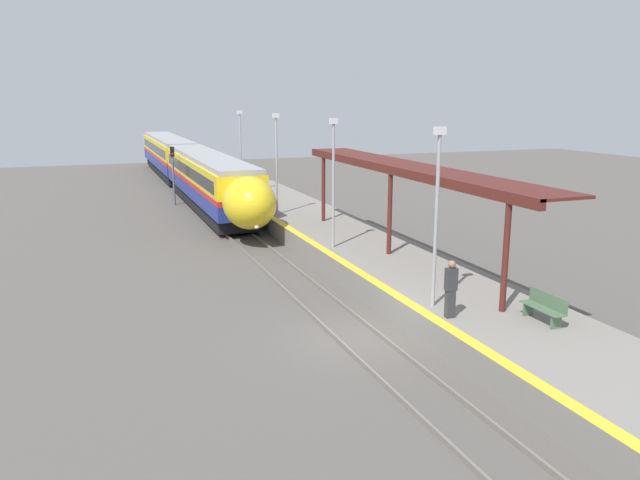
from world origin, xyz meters
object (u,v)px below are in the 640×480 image
object	(u,v)px
train	(187,165)
person_waiting	(451,288)
lamppost_far	(276,158)
lamppost_mid	(333,175)
platform_bench	(545,307)
railway_signal	(173,169)
lamppost_farthest	(240,147)
lamppost_near	(437,207)

from	to	relation	value
train	person_waiting	size ratio (longest dim) A/B	24.48
train	lamppost_far	distance (m)	17.61
person_waiting	lamppost_far	distance (m)	18.87
train	lamppost_mid	xyz separation A→B (m)	(2.46, -26.11, 2.05)
platform_bench	railway_signal	xyz separation A→B (m)	(-6.82, 31.16, 1.14)
person_waiting	lamppost_farthest	xyz separation A→B (m)	(0.09, 27.52, 2.32)
lamppost_farthest	lamppost_near	bearing A→B (deg)	-90.00
railway_signal	lamppost_farthest	world-z (taller)	lamppost_farthest
lamppost_near	lamppost_mid	bearing A→B (deg)	90.00
lamppost_mid	platform_bench	bearing A→B (deg)	-78.03
train	railway_signal	size ratio (longest dim) A/B	10.61
train	platform_bench	xyz separation A→B (m)	(4.85, -37.38, -0.75)
person_waiting	railway_signal	size ratio (longest dim) A/B	0.43
platform_bench	lamppost_mid	size ratio (longest dim) A/B	0.29
lamppost_near	lamppost_far	world-z (taller)	same
lamppost_near	platform_bench	bearing A→B (deg)	-46.08
platform_bench	lamppost_farthest	bearing A→B (deg)	94.73
person_waiting	lamppost_mid	distance (m)	10.21
person_waiting	lamppost_farthest	world-z (taller)	lamppost_farthest
lamppost_farthest	person_waiting	bearing A→B (deg)	-90.18
platform_bench	person_waiting	distance (m)	2.85
lamppost_mid	lamppost_farthest	world-z (taller)	same
train	railway_signal	distance (m)	6.53
train	lamppost_farthest	distance (m)	9.11
train	platform_bench	bearing A→B (deg)	-82.61
person_waiting	lamppost_mid	bearing A→B (deg)	89.51
platform_bench	railway_signal	distance (m)	31.92
lamppost_mid	lamppost_far	xyz separation A→B (m)	(0.00, 8.79, 0.00)
platform_bench	lamppost_near	bearing A→B (deg)	133.92
railway_signal	lamppost_far	bearing A→B (deg)	-68.24
platform_bench	person_waiting	size ratio (longest dim) A/B	0.91
railway_signal	lamppost_mid	xyz separation A→B (m)	(4.43, -19.89, 1.66)
train	lamppost_farthest	xyz separation A→B (m)	(2.46, -8.53, 2.05)
lamppost_mid	lamppost_far	size ratio (longest dim) A/B	1.00
lamppost_near	lamppost_far	distance (m)	17.58
lamppost_near	lamppost_farthest	size ratio (longest dim) A/B	1.00
train	person_waiting	world-z (taller)	train
train	lamppost_near	world-z (taller)	lamppost_near
train	platform_bench	world-z (taller)	train
person_waiting	railway_signal	xyz separation A→B (m)	(-4.35, 29.83, 0.66)
platform_bench	lamppost_farthest	size ratio (longest dim) A/B	0.29
platform_bench	lamppost_mid	world-z (taller)	lamppost_mid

